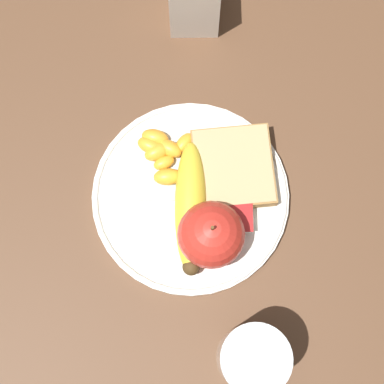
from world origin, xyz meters
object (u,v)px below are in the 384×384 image
at_px(juice_glass, 253,358).
at_px(bread_slice, 235,168).
at_px(apple, 213,235).
at_px(banana, 189,208).
at_px(fork, 191,200).
at_px(plate, 192,197).
at_px(jam_packet, 237,214).

relative_size(juice_glass, bread_slice, 0.98).
bearing_deg(bread_slice, apple, 161.46).
bearing_deg(banana, bread_slice, -47.82).
relative_size(bread_slice, fork, 0.61).
relative_size(apple, bread_slice, 0.81).
xyz_separation_m(plate, fork, (-0.01, 0.00, 0.01)).
xyz_separation_m(banana, fork, (0.01, -0.00, -0.02)).
height_order(fork, jam_packet, jam_packet).
xyz_separation_m(banana, jam_packet, (-0.01, -0.06, -0.01)).
bearing_deg(fork, bread_slice, 35.58).
distance_m(juice_glass, apple, 0.14).
bearing_deg(apple, bread_slice, -18.54).
relative_size(juice_glass, fork, 0.60).
distance_m(apple, fork, 0.06).
height_order(apple, jam_packet, apple).
relative_size(banana, jam_packet, 3.39).
height_order(juice_glass, jam_packet, juice_glass).
height_order(juice_glass, banana, juice_glass).
bearing_deg(jam_packet, juice_glass, -176.14).
bearing_deg(jam_packet, fork, 70.07).
bearing_deg(juice_glass, banana, 21.71).
bearing_deg(apple, juice_glass, -162.96).
xyz_separation_m(juice_glass, apple, (0.13, 0.04, 0.00)).
bearing_deg(bread_slice, jam_packet, -178.42).
relative_size(bread_slice, jam_packet, 2.26).
xyz_separation_m(plate, jam_packet, (-0.02, -0.05, 0.01)).
distance_m(juice_glass, jam_packet, 0.17).
height_order(plate, jam_packet, jam_packet).
relative_size(juice_glass, apple, 1.22).
bearing_deg(bread_slice, banana, 132.18).
distance_m(juice_glass, fork, 0.20).
bearing_deg(plate, jam_packet, -114.88).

